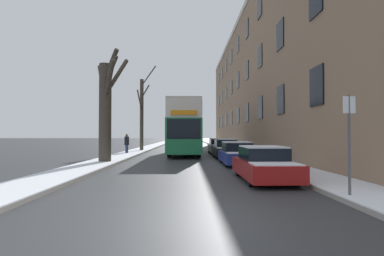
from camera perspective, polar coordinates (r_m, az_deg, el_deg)
The scene contains 13 objects.
ground_plane at distance 6.18m, azimuth -1.59°, elevation -17.31°, with size 320.00×320.00×0.00m, color #303335.
sidewalk_left at distance 59.17m, azimuth -5.78°, elevation -2.91°, with size 2.06×130.00×0.16m.
sidewalk_right at distance 59.16m, azimuth 3.87°, elevation -2.92°, with size 2.06×130.00×0.16m.
terrace_facade_right at distance 36.63m, azimuth 15.83°, elevation 8.22°, with size 9.10×53.93×15.51m.
bare_tree_left_0 at distance 18.43m, azimuth -16.04°, elevation 4.01°, with size 1.97×3.31×6.61m.
bare_tree_left_1 at distance 31.19m, azimuth -9.49°, elevation 3.00°, with size 1.46×4.12×9.34m.
double_decker_bus at distance 26.11m, azimuth -1.43°, elevation 0.40°, with size 2.63×11.06×4.41m.
parked_car_0 at distance 11.56m, azimuth 13.49°, elevation -6.76°, with size 1.72×4.19×1.28m.
parked_car_1 at distance 17.41m, azimuth 8.57°, elevation -4.90°, with size 1.73×4.32×1.32m.
parked_car_2 at distance 22.41m, azimuth 6.44°, elevation -4.01°, with size 1.71×3.93×1.44m.
parked_car_3 at distance 27.95m, azimuth 4.98°, elevation -3.51°, with size 1.68×4.44×1.40m.
pedestrian_left_sidewalk at distance 26.40m, azimuth -12.33°, elevation -2.85°, with size 0.39×0.39×1.81m.
street_sign_post at distance 8.69m, azimuth 27.76°, elevation -2.12°, with size 0.32×0.07×2.73m.
Camera 1 is at (0.07, -5.94, 1.70)m, focal length 28.00 mm.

